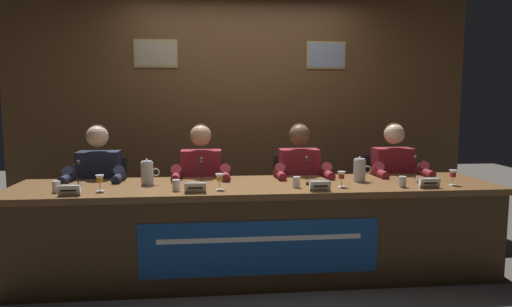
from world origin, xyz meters
TOP-DOWN VIEW (x-y plane):
  - ground_plane at (0.00, 0.00)m, footprint 12.00×12.00m
  - wall_back_panelled at (-0.00, 1.51)m, footprint 5.09×0.14m
  - conference_table at (-0.00, -0.12)m, footprint 3.89×0.84m
  - chair_far_left at (-1.35, 0.60)m, footprint 0.44×0.44m
  - panelist_far_left at (-1.35, 0.41)m, footprint 0.51×0.48m
  - nameplate_far_left at (-1.37, -0.32)m, footprint 0.16×0.06m
  - juice_glass_far_left at (-1.19, -0.18)m, footprint 0.06×0.06m
  - water_cup_far_left at (-1.50, -0.19)m, footprint 0.06×0.06m
  - microphone_far_left at (-1.39, -0.09)m, footprint 0.06×0.17m
  - chair_center_left at (-0.45, 0.60)m, footprint 0.44×0.44m
  - panelist_center_left at (-0.45, 0.41)m, footprint 0.51×0.48m
  - nameplate_center_left at (-0.48, -0.31)m, footprint 0.16×0.06m
  - juice_glass_center_left at (-0.30, -0.21)m, footprint 0.06×0.06m
  - water_cup_center_left at (-0.63, -0.22)m, footprint 0.06×0.06m
  - microphone_center_left at (-0.44, -0.03)m, footprint 0.06×0.17m
  - chair_center_right at (0.45, 0.60)m, footprint 0.44×0.44m
  - panelist_center_right at (0.45, 0.41)m, footprint 0.51×0.48m
  - nameplate_center_right at (0.45, -0.33)m, footprint 0.16×0.06m
  - juice_glass_center_right at (0.65, -0.20)m, footprint 0.06×0.06m
  - water_cup_center_right at (0.30, -0.18)m, footprint 0.06×0.06m
  - microphone_center_right at (0.43, -0.04)m, footprint 0.06×0.17m
  - chair_far_right at (1.35, 0.60)m, footprint 0.44×0.44m
  - panelist_far_right at (1.35, 0.41)m, footprint 0.51×0.48m
  - nameplate_far_right at (1.32, -0.30)m, footprint 0.16×0.06m
  - juice_glass_far_right at (1.56, -0.21)m, footprint 0.06×0.06m
  - water_cup_far_right at (1.13, -0.25)m, footprint 0.06×0.06m
  - microphone_far_right at (1.35, -0.08)m, footprint 0.06×0.17m
  - water_pitcher_left_side at (-0.87, 0.07)m, footprint 0.15×0.10m
  - water_pitcher_right_side at (0.88, 0.04)m, footprint 0.15×0.10m

SIDE VIEW (x-z plane):
  - ground_plane at x=0.00m, z-range 0.00..0.00m
  - chair_far_left at x=-1.35m, z-range -0.01..0.88m
  - chair_center_left at x=-0.45m, z-range -0.01..0.88m
  - chair_center_right at x=0.45m, z-range -0.01..0.88m
  - chair_far_right at x=1.35m, z-range -0.01..0.88m
  - conference_table at x=0.00m, z-range 0.15..0.90m
  - panelist_far_left at x=-1.35m, z-range 0.10..1.32m
  - panelist_center_left at x=-0.45m, z-range 0.10..1.32m
  - panelist_center_right at x=0.45m, z-range 0.10..1.32m
  - panelist_far_right at x=1.35m, z-range 0.10..1.32m
  - water_cup_far_left at x=-1.50m, z-range 0.75..0.83m
  - water_cup_center_left at x=-0.63m, z-range 0.75..0.83m
  - water_cup_center_right at x=0.30m, z-range 0.75..0.83m
  - water_cup_far_right at x=1.13m, z-range 0.75..0.83m
  - nameplate_center_left at x=-0.48m, z-range 0.75..0.83m
  - nameplate_center_right at x=0.45m, z-range 0.75..0.83m
  - nameplate_far_right at x=1.32m, z-range 0.75..0.83m
  - nameplate_far_left at x=-1.37m, z-range 0.75..0.83m
  - microphone_far_left at x=-1.39m, z-range 0.72..0.94m
  - microphone_center_left at x=-0.44m, z-range 0.72..0.94m
  - microphone_center_right at x=0.43m, z-range 0.72..0.94m
  - microphone_far_right at x=1.35m, z-range 0.72..0.94m
  - juice_glass_far_left at x=-1.19m, z-range 0.78..0.90m
  - juice_glass_center_left at x=-0.30m, z-range 0.78..0.90m
  - juice_glass_center_right at x=0.65m, z-range 0.78..0.90m
  - juice_glass_far_right at x=1.56m, z-range 0.78..0.90m
  - water_pitcher_left_side at x=-0.87m, z-range 0.74..0.95m
  - water_pitcher_right_side at x=0.88m, z-range 0.74..0.95m
  - wall_back_panelled at x=0.00m, z-range 0.00..2.60m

